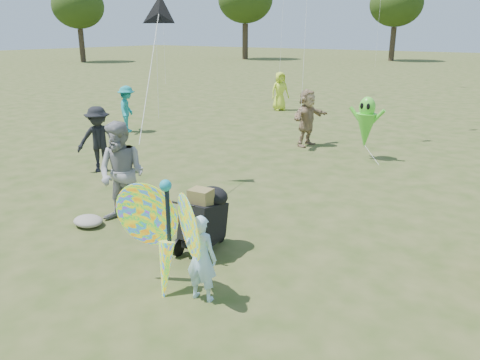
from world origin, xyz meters
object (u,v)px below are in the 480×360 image
object	(u,v)px
crowd_b	(99,139)
crowd_d	(307,118)
crowd_i	(127,109)
alien_kite	(366,125)
adult_man	(122,174)
child_girl	(201,258)
jogging_stroller	(205,216)
crowd_g	(280,91)
butterfly_kite	(167,236)

from	to	relation	value
crowd_b	crowd_d	distance (m)	6.27
crowd_i	alien_kite	size ratio (longest dim) A/B	0.93
adult_man	crowd_d	bearing A→B (deg)	76.31
child_girl	adult_man	world-z (taller)	adult_man
crowd_i	alien_kite	bearing A→B (deg)	-117.84
alien_kite	jogging_stroller	bearing A→B (deg)	-89.84
crowd_g	jogging_stroller	world-z (taller)	crowd_g
crowd_g	crowd_i	xyz separation A→B (m)	(-2.00, -7.16, -0.04)
crowd_g	jogging_stroller	distance (m)	14.32
crowd_i	jogging_stroller	bearing A→B (deg)	-161.82
crowd_i	butterfly_kite	bearing A→B (deg)	-166.06
adult_man	crowd_i	bearing A→B (deg)	123.18
adult_man	crowd_g	size ratio (longest dim) A/B	1.13
adult_man	alien_kite	xyz separation A→B (m)	(1.96, 6.99, 0.01)
crowd_b	crowd_g	world-z (taller)	crowd_g
butterfly_kite	alien_kite	distance (m)	8.29
crowd_b	butterfly_kite	xyz separation A→B (m)	(5.40, -3.23, -0.02)
child_girl	crowd_b	distance (m)	6.70
crowd_b	alien_kite	xyz separation A→B (m)	(5.03, 5.06, 0.14)
child_girl	crowd_i	size ratio (longest dim) A/B	0.75
crowd_g	alien_kite	bearing A→B (deg)	-98.50
child_girl	jogging_stroller	xyz separation A→B (m)	(-0.87, 1.15, 0.01)
crowd_d	alien_kite	bearing A→B (deg)	-95.18
crowd_g	crowd_d	bearing A→B (deg)	-107.56
crowd_i	adult_man	bearing A→B (deg)	-169.31
child_girl	crowd_i	world-z (taller)	crowd_i
crowd_g	alien_kite	xyz separation A→B (m)	(6.19, -5.87, 0.12)
child_girl	crowd_d	bearing A→B (deg)	-82.44
crowd_i	butterfly_kite	distance (m)	11.05
crowd_d	crowd_g	world-z (taller)	crowd_d
crowd_b	crowd_i	world-z (taller)	crowd_b
crowd_i	butterfly_kite	world-z (taller)	butterfly_kite
crowd_b	crowd_g	bearing A→B (deg)	52.02
child_girl	crowd_i	distance (m)	11.40
crowd_d	crowd_g	size ratio (longest dim) A/B	1.04
jogging_stroller	alien_kite	size ratio (longest dim) A/B	0.63
jogging_stroller	butterfly_kite	size ratio (longest dim) A/B	0.60
crowd_d	crowd_g	distance (m)	6.82
crowd_b	butterfly_kite	world-z (taller)	crowd_b
crowd_b	butterfly_kite	distance (m)	6.29
adult_man	butterfly_kite	world-z (taller)	adult_man
crowd_d	child_girl	bearing A→B (deg)	-153.78
adult_man	butterfly_kite	bearing A→B (deg)	-43.25
crowd_i	jogging_stroller	xyz separation A→B (m)	(8.20, -5.75, -0.20)
adult_man	jogging_stroller	world-z (taller)	adult_man
jogging_stroller	crowd_d	bearing A→B (deg)	98.13
adult_man	alien_kite	distance (m)	7.26
child_girl	adult_man	distance (m)	3.11
crowd_i	jogging_stroller	distance (m)	10.02
child_girl	jogging_stroller	distance (m)	1.44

